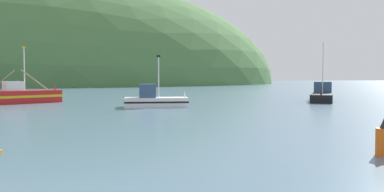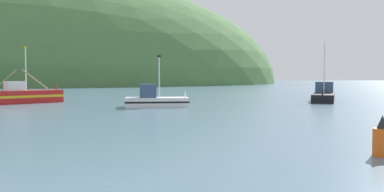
# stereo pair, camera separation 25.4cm
# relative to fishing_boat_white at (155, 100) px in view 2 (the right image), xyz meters

# --- Properties ---
(hill_far_left) EXTENTS (211.33, 169.07, 95.52)m
(hill_far_left) POSITION_rel_fishing_boat_white_xyz_m (-18.56, 158.27, -0.70)
(hill_far_left) COLOR #47703D
(hill_far_left) RESTS_ON ground
(fishing_boat_white) EXTENTS (6.51, 3.40, 5.09)m
(fishing_boat_white) POSITION_rel_fishing_boat_white_xyz_m (0.00, 0.00, 0.00)
(fishing_boat_white) COLOR white
(fishing_boat_white) RESTS_ON ground
(fishing_boat_black) EXTENTS (8.47, 10.33, 7.18)m
(fishing_boat_black) POSITION_rel_fishing_boat_white_xyz_m (21.96, 4.13, 0.06)
(fishing_boat_black) COLOR black
(fishing_boat_black) RESTS_ON ground
(fishing_boat_red) EXTENTS (9.19, 12.56, 6.36)m
(fishing_boat_red) POSITION_rel_fishing_boat_white_xyz_m (-13.70, 8.75, 0.15)
(fishing_boat_red) COLOR red
(fishing_boat_red) RESTS_ON ground
(channel_buoy) EXTENTS (0.66, 0.66, 1.53)m
(channel_buoy) POSITION_rel_fishing_boat_white_xyz_m (3.90, -25.86, -0.07)
(channel_buoy) COLOR #E55914
(channel_buoy) RESTS_ON ground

